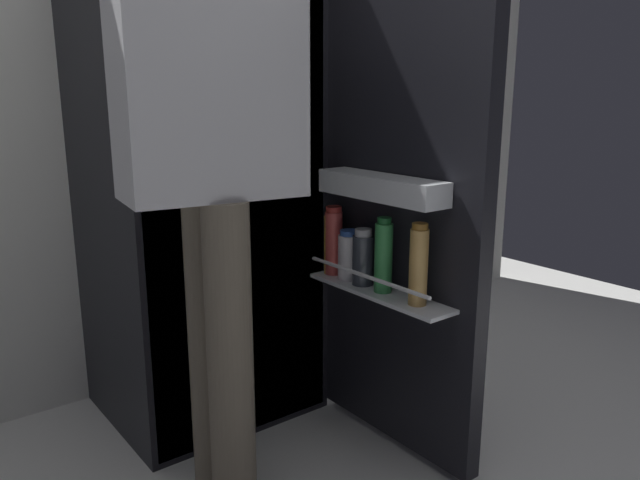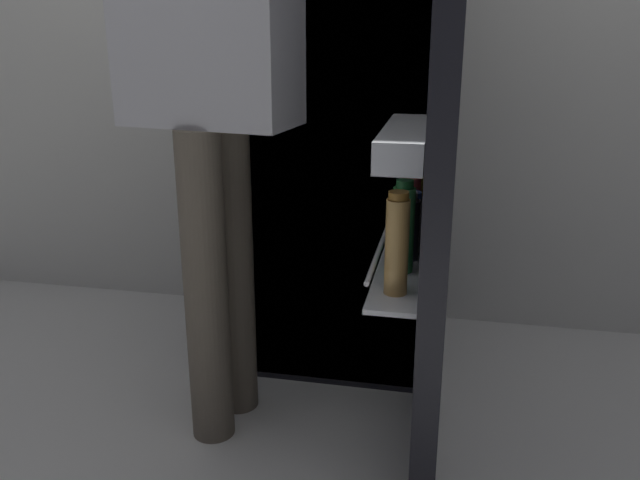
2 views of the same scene
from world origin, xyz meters
name	(u,v)px [view 1 (image 1 of 2)]	position (x,y,z in m)	size (l,w,h in m)	color
ground_plane	(291,470)	(0.00, 0.00, 0.00)	(5.26, 5.26, 0.00)	silver
kitchen_wall	(147,49)	(0.00, 0.90, 1.29)	(4.40, 0.10, 2.58)	silver
refrigerator	(213,181)	(0.03, 0.49, 0.84)	(0.74, 1.25, 1.68)	black
person	(214,121)	(-0.22, 0.00, 1.07)	(0.57, 0.82, 1.76)	#665B4C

